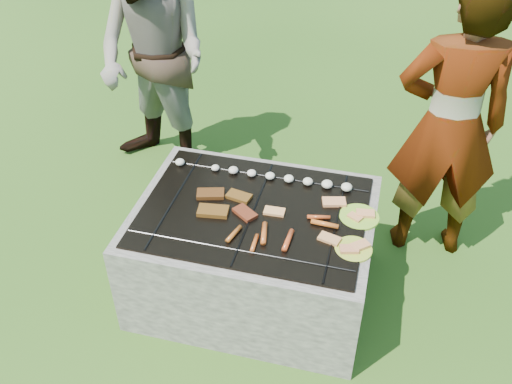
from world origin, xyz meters
TOP-DOWN VIEW (x-y plane):
  - lawn at (0.00, 0.00)m, footprint 60.00×60.00m
  - fire_pit at (0.00, 0.00)m, footprint 1.30×1.00m
  - mushrooms at (0.06, 0.30)m, footprint 1.06×0.06m
  - pork_slabs at (-0.17, 0.00)m, footprint 0.39×0.27m
  - sausages at (0.19, -0.15)m, footprint 0.54×0.36m
  - bread_on_grate at (0.33, 0.04)m, footprint 0.44×0.40m
  - plate_far at (0.56, 0.09)m, footprint 0.22×0.22m
  - plate_near at (0.56, -0.16)m, footprint 0.23×0.23m
  - cook at (0.98, 0.67)m, footprint 0.71×0.53m
  - bystander at (-0.99, 1.05)m, footprint 1.07×0.96m

SIDE VIEW (x-z plane):
  - lawn at x=0.00m, z-range 0.00..0.00m
  - fire_pit at x=0.00m, z-range -0.03..0.59m
  - plate_far at x=0.56m, z-range 0.59..0.62m
  - plate_near at x=0.56m, z-range 0.60..0.63m
  - bread_on_grate at x=0.33m, z-range 0.61..0.63m
  - pork_slabs at x=-0.17m, z-range 0.61..0.64m
  - sausages at x=0.19m, z-range 0.61..0.64m
  - mushrooms at x=0.06m, z-range 0.61..0.65m
  - cook at x=0.98m, z-range 0.00..1.79m
  - bystander at x=-0.99m, z-range 0.00..1.81m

